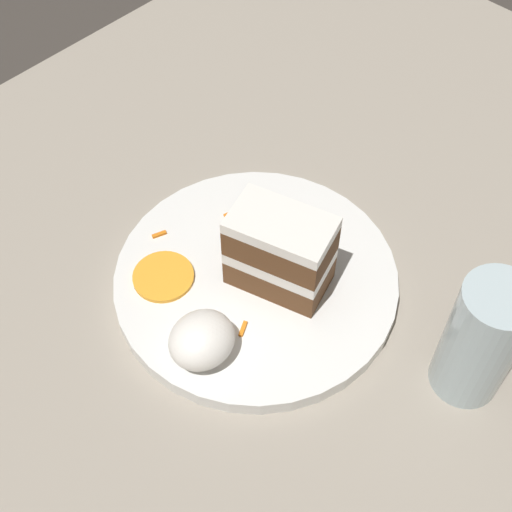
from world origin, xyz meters
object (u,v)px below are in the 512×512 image
(drinking_glass, at_px, (478,346))
(cake_slice, at_px, (280,251))
(cream_dollop, at_px, (202,340))
(plate, at_px, (256,280))
(orange_garnish, at_px, (163,277))

(drinking_glass, bearing_deg, cake_slice, 103.01)
(cream_dollop, xyz_separation_m, drinking_glass, (0.16, -0.19, 0.02))
(plate, xyz_separation_m, cream_dollop, (-0.10, -0.03, 0.03))
(cream_dollop, relative_size, drinking_glass, 0.47)
(cake_slice, height_order, orange_garnish, cake_slice)
(plate, xyz_separation_m, orange_garnish, (-0.07, 0.06, 0.01))
(drinking_glass, bearing_deg, plate, 104.97)
(cake_slice, distance_m, drinking_glass, 0.20)
(plate, relative_size, cake_slice, 2.64)
(plate, relative_size, drinking_glass, 2.09)
(cream_dollop, relative_size, orange_garnish, 1.04)
(cream_dollop, height_order, orange_garnish, cream_dollop)
(plate, height_order, orange_garnish, orange_garnish)
(cake_slice, relative_size, cream_dollop, 1.70)
(cake_slice, xyz_separation_m, cream_dollop, (-0.11, -0.01, -0.02))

